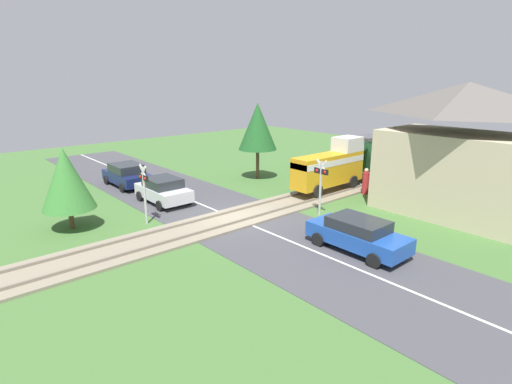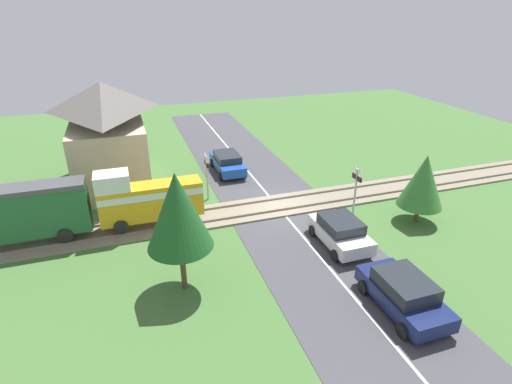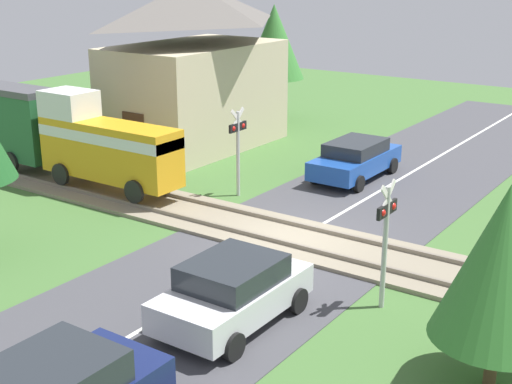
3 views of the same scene
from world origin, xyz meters
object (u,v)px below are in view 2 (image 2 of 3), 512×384
object	(u,v)px
car_behind_queue	(403,293)
pedestrian_by_station	(120,206)
car_far_side	(227,162)
crossing_signal_east_approach	(207,171)
car_near_crossing	(340,231)
station_building	(108,136)
train	(70,207)
crossing_signal_west_approach	(356,185)

from	to	relation	value
car_behind_queue	pedestrian_by_station	distance (m)	15.72
car_far_side	car_behind_queue	bearing A→B (deg)	-170.10
car_behind_queue	crossing_signal_east_approach	world-z (taller)	crossing_signal_east_approach
car_near_crossing	station_building	bearing A→B (deg)	42.08
train	station_building	size ratio (longest dim) A/B	1.63
car_far_side	crossing_signal_east_approach	bearing A→B (deg)	149.91
crossing_signal_east_approach	station_building	bearing A→B (deg)	50.63
pedestrian_by_station	station_building	bearing A→B (deg)	2.54
car_far_side	car_behind_queue	distance (m)	16.75
crossing_signal_west_approach	station_building	bearing A→B (deg)	54.53
car_near_crossing	car_behind_queue	size ratio (longest dim) A/B	0.93
train	crossing_signal_west_approach	size ratio (longest dim) A/B	4.37
car_near_crossing	station_building	distance (m)	16.29
car_far_side	pedestrian_by_station	bearing A→B (deg)	122.25
train	station_building	xyz separation A→B (m)	(6.95, -2.10, 1.51)
crossing_signal_west_approach	crossing_signal_east_approach	distance (m)	8.98
car_near_crossing	crossing_signal_west_approach	world-z (taller)	crossing_signal_west_approach
train	crossing_signal_east_approach	bearing A→B (deg)	-72.53
car_near_crossing	pedestrian_by_station	bearing A→B (deg)	57.88
crossing_signal_west_approach	pedestrian_by_station	bearing A→B (deg)	72.62
car_behind_queue	pedestrian_by_station	bearing A→B (deg)	42.10
car_far_side	train	bearing A→B (deg)	122.90
car_far_side	car_behind_queue	xyz separation A→B (m)	(-16.50, -2.88, 0.03)
pedestrian_by_station	train	bearing A→B (deg)	125.00
car_far_side	car_behind_queue	world-z (taller)	car_behind_queue
crossing_signal_east_approach	station_building	world-z (taller)	station_building
car_near_crossing	station_building	xyz separation A→B (m)	(11.94, 10.78, 2.59)
car_near_crossing	station_building	size ratio (longest dim) A/B	0.47
car_far_side	station_building	world-z (taller)	station_building
car_behind_queue	car_far_side	bearing A→B (deg)	9.90
train	crossing_signal_east_approach	distance (m)	8.01
crossing_signal_east_approach	station_building	xyz separation A→B (m)	(4.55, 5.54, 1.43)
car_near_crossing	pedestrian_by_station	xyz separation A→B (m)	(6.62, 10.54, -0.03)
car_near_crossing	car_behind_queue	distance (m)	5.05
car_behind_queue	crossing_signal_west_approach	world-z (taller)	crossing_signal_west_approach
station_building	crossing_signal_west_approach	bearing A→B (deg)	-125.47
car_far_side	pedestrian_by_station	world-z (taller)	pedestrian_by_station
car_far_side	station_building	bearing A→B (deg)	86.48
car_near_crossing	car_far_side	distance (m)	11.81
crossing_signal_west_approach	car_far_side	bearing A→B (deg)	30.54
train	pedestrian_by_station	distance (m)	3.06
train	crossing_signal_west_approach	distance (m)	15.41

